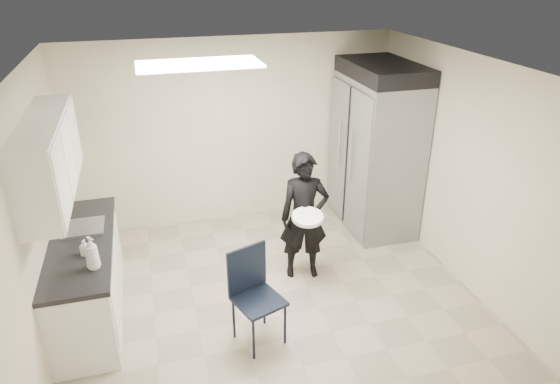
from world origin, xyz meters
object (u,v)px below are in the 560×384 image
object	(u,v)px
lower_counter	(87,280)
commercial_fridge	(376,155)
man_tuxedo	(304,217)
folding_chair	(259,301)

from	to	relation	value
lower_counter	commercial_fridge	xyz separation A→B (m)	(3.78, 1.07, 0.62)
man_tuxedo	folding_chair	bearing A→B (deg)	-117.84
commercial_fridge	man_tuxedo	bearing A→B (deg)	-144.28
commercial_fridge	man_tuxedo	xyz separation A→B (m)	(-1.35, -0.97, -0.27)
folding_chair	man_tuxedo	xyz separation A→B (m)	(0.79, 1.01, 0.29)
commercial_fridge	folding_chair	size ratio (longest dim) A/B	2.16
commercial_fridge	man_tuxedo	world-z (taller)	commercial_fridge
lower_counter	man_tuxedo	world-z (taller)	man_tuxedo
lower_counter	commercial_fridge	bearing A→B (deg)	15.88
commercial_fridge	folding_chair	bearing A→B (deg)	-137.20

